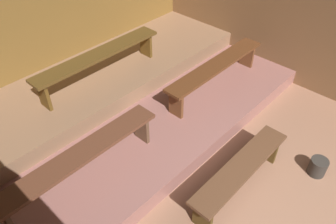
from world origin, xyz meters
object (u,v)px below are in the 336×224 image
(bench_floor_center, at_px, (241,171))
(pail_floor, at_px, (318,167))
(bench_lower_right, at_px, (216,68))
(bench_lower_left, at_px, (81,158))
(bench_middle_center, at_px, (99,58))

(bench_floor_center, bearing_deg, pail_floor, -33.23)
(bench_floor_center, relative_size, bench_lower_right, 0.79)
(bench_lower_left, xyz_separation_m, pail_floor, (2.31, -2.03, -0.52))
(bench_lower_right, distance_m, bench_middle_center, 1.89)
(bench_middle_center, xyz_separation_m, pail_floor, (0.99, -3.33, -0.78))
(bench_lower_left, relative_size, pail_floor, 8.81)
(bench_lower_left, distance_m, pail_floor, 3.12)
(bench_lower_right, height_order, bench_middle_center, bench_middle_center)
(bench_floor_center, relative_size, bench_lower_left, 0.79)
(bench_lower_left, relative_size, bench_middle_center, 0.97)
(bench_floor_center, height_order, bench_lower_right, bench_lower_right)
(bench_lower_left, height_order, bench_middle_center, bench_middle_center)
(bench_middle_center, bearing_deg, bench_floor_center, -89.73)
(bench_lower_left, xyz_separation_m, bench_middle_center, (1.33, 1.30, 0.26))
(bench_lower_left, bearing_deg, bench_lower_right, 0.00)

